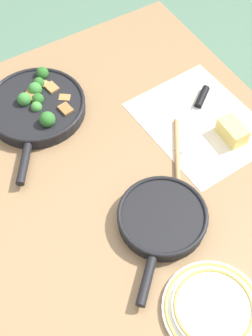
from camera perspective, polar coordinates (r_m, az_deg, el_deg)
name	(u,v)px	position (r m, az deg, el deg)	size (l,w,h in m)	color
ground_plane	(126,273)	(1.97, 0.00, -12.68)	(14.00, 14.00, 0.00)	#51755B
dining_table_red	(126,187)	(1.37, 0.00, -2.29)	(1.19, 1.01, 0.75)	olive
skillet_broccoli	(37,106)	(1.45, -10.81, 7.46)	(0.39, 0.32, 0.07)	black
skillet_eggs	(163,218)	(1.21, 4.50, -6.12)	(0.29, 0.30, 0.04)	black
wooden_spoon	(178,182)	(1.29, 6.38, -1.76)	(0.32, 0.22, 0.02)	#A87A4C
parchment_sheet	(200,122)	(1.43, 9.07, 5.53)	(0.40, 0.33, 0.00)	beige
grater_knife	(197,109)	(1.45, 8.61, 7.12)	(0.18, 0.23, 0.02)	silver
cheese_block	(232,131)	(1.39, 12.83, 4.40)	(0.09, 0.06, 0.05)	#EACC66
dinner_plate_stack	(213,309)	(1.14, 10.56, -16.49)	(0.24, 0.24, 0.03)	silver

